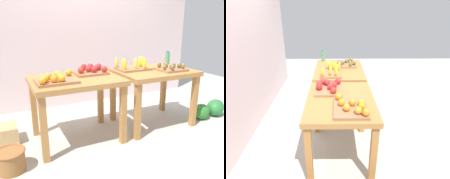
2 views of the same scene
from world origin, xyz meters
The scene contains 12 objects.
ground_plane centered at (0.00, 0.00, 0.00)m, with size 8.00×8.00×0.00m, color #B0B1A8.
back_wall centered at (0.00, 1.35, 1.50)m, with size 4.40×0.12×3.00m, color beige.
display_table_left centered at (-0.56, 0.00, 0.67)m, with size 1.04×0.80×0.79m.
display_table_right centered at (0.56, 0.00, 0.67)m, with size 1.04×0.80×0.79m.
orange_bin centered at (-0.82, -0.11, 0.83)m, with size 0.44×0.37×0.11m.
apple_bin centered at (-0.30, 0.15, 0.83)m, with size 0.41×0.35×0.11m.
banana_crate centered at (0.30, 0.12, 0.83)m, with size 0.45×0.32×0.17m.
kiwi_bin centered at (0.74, -0.14, 0.82)m, with size 0.37×0.32×0.10m.
water_bottle centered at (1.02, 0.29, 0.88)m, with size 0.07×0.07×0.21m.
watermelon_pile centered at (1.50, -0.21, 0.12)m, with size 0.68×0.38×0.25m.
wicker_basket centered at (-1.36, -0.35, 0.12)m, with size 0.30×0.30×0.23m.
cardboard_produce_box centered at (-1.44, 0.30, 0.11)m, with size 0.40×0.30×0.21m, color tan.
Camera 1 is at (-1.35, -2.60, 1.43)m, focal length 37.65 mm.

